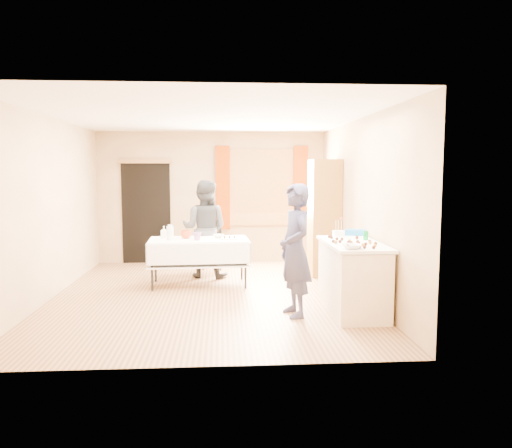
{
  "coord_description": "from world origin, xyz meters",
  "views": [
    {
      "loc": [
        0.2,
        -7.27,
        1.82
      ],
      "look_at": [
        0.7,
        0.0,
        1.05
      ],
      "focal_mm": 35.0,
      "sensor_mm": 36.0,
      "label": 1
    }
  ],
  "objects": [
    {
      "name": "ceiling",
      "position": [
        0.0,
        0.0,
        2.61
      ],
      "size": [
        4.5,
        5.5,
        0.02
      ],
      "primitive_type": "cube",
      "color": "white",
      "rests_on": "floor"
    },
    {
      "name": "cup_red",
      "position": [
        -0.38,
        0.71,
        0.81
      ],
      "size": [
        0.25,
        0.25,
        0.13
      ],
      "primitive_type": "imported",
      "rotation": [
        0.0,
        0.0,
        0.27
      ],
      "color": "#B23516",
      "rests_on": "party_table"
    },
    {
      "name": "wall_right",
      "position": [
        2.26,
        0.0,
        1.3
      ],
      "size": [
        0.02,
        5.5,
        2.6
      ],
      "primitive_type": "cube",
      "color": "tan",
      "rests_on": "floor"
    },
    {
      "name": "window_pane",
      "position": [
        1.0,
        2.71,
        1.5
      ],
      "size": [
        1.2,
        0.02,
        1.4
      ],
      "primitive_type": "cube",
      "color": "white",
      "rests_on": "wall_back"
    },
    {
      "name": "floor",
      "position": [
        0.0,
        0.0,
        -0.01
      ],
      "size": [
        4.5,
        5.5,
        0.02
      ],
      "primitive_type": "cube",
      "color": "#9E7047",
      "rests_on": "ground"
    },
    {
      "name": "mixing_bowl",
      "position": [
        1.73,
        -1.54,
        0.94
      ],
      "size": [
        0.25,
        0.25,
        0.06
      ],
      "primitive_type": "imported",
      "rotation": [
        0.0,
        0.0,
        0.04
      ],
      "color": "white",
      "rests_on": "counter"
    },
    {
      "name": "wall_front",
      "position": [
        0.0,
        -2.76,
        1.3
      ],
      "size": [
        4.5,
        0.02,
        2.6
      ],
      "primitive_type": "cube",
      "color": "tan",
      "rests_on": "floor"
    },
    {
      "name": "door_lintel",
      "position": [
        -1.3,
        2.7,
        2.02
      ],
      "size": [
        1.05,
        0.06,
        0.08
      ],
      "primitive_type": "cube",
      "color": "olive",
      "rests_on": "wall_back"
    },
    {
      "name": "girl",
      "position": [
        1.11,
        -1.14,
        0.84
      ],
      "size": [
        0.78,
        0.67,
        1.67
      ],
      "primitive_type": "imported",
      "rotation": [
        0.0,
        0.0,
        -1.34
      ],
      "color": "#28294B",
      "rests_on": "floor"
    },
    {
      "name": "chair",
      "position": [
        -0.03,
        1.72,
        0.28
      ],
      "size": [
        0.47,
        0.47,
        0.94
      ],
      "rotation": [
        0.0,
        0.0,
        -0.25
      ],
      "color": "black",
      "rests_on": "floor"
    },
    {
      "name": "cake_balls",
      "position": [
        1.85,
        -1.11,
        0.93
      ],
      "size": [
        0.52,
        1.06,
        0.04
      ],
      "color": "#3F2314",
      "rests_on": "counter"
    },
    {
      "name": "foam_block",
      "position": [
        1.84,
        -0.4,
        0.95
      ],
      "size": [
        0.16,
        0.11,
        0.08
      ],
      "primitive_type": "cube",
      "rotation": [
        0.0,
        0.0,
        0.09
      ],
      "color": "white",
      "rests_on": "counter"
    },
    {
      "name": "curtain_left",
      "position": [
        0.22,
        2.67,
        1.5
      ],
      "size": [
        0.28,
        0.06,
        1.65
      ],
      "primitive_type": "cube",
      "color": "#8F3102",
      "rests_on": "wall_back"
    },
    {
      "name": "cabinet",
      "position": [
        1.99,
        1.32,
        1.01
      ],
      "size": [
        0.5,
        0.6,
        2.03
      ],
      "primitive_type": "cube",
      "color": "olive",
      "rests_on": "floor"
    },
    {
      "name": "pastry_tray",
      "position": [
        0.32,
        0.59,
        0.76
      ],
      "size": [
        0.3,
        0.23,
        0.02
      ],
      "primitive_type": "cube",
      "rotation": [
        0.0,
        0.0,
        -0.1
      ],
      "color": "white",
      "rests_on": "party_table"
    },
    {
      "name": "window_frame",
      "position": [
        1.0,
        2.72,
        1.5
      ],
      "size": [
        1.32,
        0.06,
        1.52
      ],
      "primitive_type": "cube",
      "color": "olive",
      "rests_on": "wall_back"
    },
    {
      "name": "party_table",
      "position": [
        -0.17,
        0.66,
        0.45
      ],
      "size": [
        1.63,
        0.89,
        0.75
      ],
      "rotation": [
        0.0,
        0.0,
        0.05
      ],
      "color": "black",
      "rests_on": "floor"
    },
    {
      "name": "wall_back",
      "position": [
        0.0,
        2.76,
        1.3
      ],
      "size": [
        4.5,
        0.02,
        2.6
      ],
      "primitive_type": "cube",
      "color": "tan",
      "rests_on": "floor"
    },
    {
      "name": "woman",
      "position": [
        -0.1,
        1.29,
        0.84
      ],
      "size": [
        1.14,
        1.05,
        1.67
      ],
      "primitive_type": "imported",
      "rotation": [
        0.0,
        0.0,
        2.87
      ],
      "color": "black",
      "rests_on": "floor"
    },
    {
      "name": "pitcher",
      "position": [
        -0.61,
        0.53,
        0.86
      ],
      "size": [
        0.13,
        0.13,
        0.22
      ],
      "primitive_type": "cylinder",
      "rotation": [
        0.0,
        0.0,
        0.18
      ],
      "color": "silver",
      "rests_on": "party_table"
    },
    {
      "name": "curtain_right",
      "position": [
        1.78,
        2.67,
        1.5
      ],
      "size": [
        0.28,
        0.06,
        1.65
      ],
      "primitive_type": "cube",
      "color": "#8F3102",
      "rests_on": "wall_back"
    },
    {
      "name": "doorway",
      "position": [
        -1.3,
        2.73,
        1.0
      ],
      "size": [
        0.95,
        0.04,
        2.0
      ],
      "primitive_type": "cube",
      "color": "black",
      "rests_on": "floor"
    },
    {
      "name": "wall_left",
      "position": [
        -2.26,
        0.0,
        1.3
      ],
      "size": [
        0.02,
        5.5,
        2.6
      ],
      "primitive_type": "cube",
      "color": "tan",
      "rests_on": "floor"
    },
    {
      "name": "blue_basket",
      "position": [
        2.12,
        -0.28,
        0.95
      ],
      "size": [
        0.35,
        0.29,
        0.08
      ],
      "primitive_type": "cube",
      "rotation": [
        0.0,
        0.0,
        -0.34
      ],
      "color": "blue",
      "rests_on": "counter"
    },
    {
      "name": "small_bowl",
      "position": [
        0.15,
        0.76,
        0.78
      ],
      "size": [
        0.27,
        0.27,
        0.06
      ],
      "primitive_type": "imported",
      "rotation": [
        0.0,
        0.0,
        0.27
      ],
      "color": "white",
      "rests_on": "party_table"
    },
    {
      "name": "cup_rainbow",
      "position": [
        -0.19,
        0.5,
        0.81
      ],
      "size": [
        0.19,
        0.19,
        0.12
      ],
      "primitive_type": "imported",
      "rotation": [
        0.0,
        0.0,
        0.24
      ],
      "color": "red",
      "rests_on": "party_table"
    },
    {
      "name": "soda_can",
      "position": [
        2.11,
        -0.81,
        0.97
      ],
      "size": [
        0.07,
        0.07,
        0.12
      ],
      "primitive_type": "cylinder",
      "rotation": [
        0.0,
        0.0,
        0.15
      ],
      "color": "#06872E",
      "rests_on": "counter"
    },
    {
      "name": "bottle",
      "position": [
        -0.73,
        0.8,
        0.85
      ],
      "size": [
        0.1,
        0.11,
        0.19
      ],
      "primitive_type": "imported",
      "rotation": [
        0.0,
        0.0,
        -0.1
      ],
      "color": "white",
      "rests_on": "party_table"
    },
    {
      "name": "counter",
      "position": [
        1.89,
        -1.0,
        0.45
      ],
      "size": [
        0.68,
        1.44,
        0.91
      ],
      "color": "beige",
      "rests_on": "floor"
    }
  ]
}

